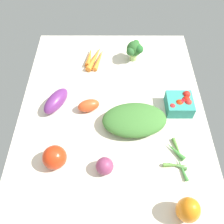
# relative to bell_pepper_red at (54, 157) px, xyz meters

# --- Properties ---
(tablecloth) EXTENTS (1.04, 0.76, 0.02)m
(tablecloth) POSITION_rel_bell_pepper_red_xyz_m (-0.21, 0.20, -0.05)
(tablecloth) COLOR beige
(tablecloth) RESTS_ON ground
(bell_pepper_red) EXTENTS (0.09, 0.09, 0.08)m
(bell_pepper_red) POSITION_rel_bell_pepper_red_xyz_m (0.00, 0.00, 0.00)
(bell_pepper_red) COLOR red
(bell_pepper_red) RESTS_ON tablecloth
(broccoli_head) EXTENTS (0.08, 0.08, 0.10)m
(broccoli_head) POSITION_rel_bell_pepper_red_xyz_m (-0.54, 0.30, 0.02)
(broccoli_head) COLOR #A5CA73
(broccoli_head) RESTS_ON tablecloth
(roma_tomato) EXTENTS (0.07, 0.10, 0.05)m
(roma_tomato) POSITION_rel_bell_pepper_red_xyz_m (-0.24, 0.10, -0.02)
(roma_tomato) COLOR #D94D22
(roma_tomato) RESTS_ON tablecloth
(carrot_bunch) EXTENTS (0.17, 0.10, 0.03)m
(carrot_bunch) POSITION_rel_bell_pepper_red_xyz_m (-0.54, 0.11, -0.03)
(carrot_bunch) COLOR orange
(carrot_bunch) RESTS_ON tablecloth
(red_onion_near_basket) EXTENTS (0.06, 0.06, 0.06)m
(red_onion_near_basket) POSITION_rel_bell_pepper_red_xyz_m (0.03, 0.17, -0.01)
(red_onion_near_basket) COLOR #85355A
(red_onion_near_basket) RESTS_ON tablecloth
(bell_pepper_orange) EXTENTS (0.09, 0.09, 0.10)m
(bell_pepper_orange) POSITION_rel_bell_pepper_red_xyz_m (0.17, 0.42, 0.01)
(bell_pepper_orange) COLOR orange
(bell_pepper_orange) RESTS_ON tablecloth
(berry_basket) EXTENTS (0.10, 0.10, 0.07)m
(berry_basket) POSITION_rel_bell_pepper_red_xyz_m (-0.24, 0.47, -0.01)
(berry_basket) COLOR teal
(berry_basket) RESTS_ON tablecloth
(leafy_greens_clump) EXTENTS (0.17, 0.26, 0.07)m
(leafy_greens_clump) POSITION_rel_bell_pepper_red_xyz_m (-0.16, 0.28, -0.01)
(leafy_greens_clump) COLOR #3D7430
(leafy_greens_clump) RESTS_ON tablecloth
(okra_pile) EXTENTS (0.17, 0.09, 0.02)m
(okra_pile) POSITION_rel_bell_pepper_red_xyz_m (-0.01, 0.43, -0.03)
(okra_pile) COLOR #438F3D
(okra_pile) RESTS_ON tablecloth
(eggplant) EXTENTS (0.15, 0.12, 0.06)m
(eggplant) POSITION_rel_bell_pepper_red_xyz_m (-0.26, -0.03, -0.01)
(eggplant) COLOR #64286D
(eggplant) RESTS_ON tablecloth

